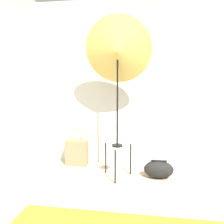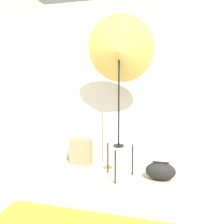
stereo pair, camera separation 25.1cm
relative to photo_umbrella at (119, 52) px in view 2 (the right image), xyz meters
The scene contains 4 objects.
wall_back 0.74m from the photo_umbrella, 68.39° to the left, with size 8.00×0.05×2.60m.
photo_umbrella is the anchor object (origin of this frame).
tote_bag 1.72m from the photo_umbrella, 153.83° to the left, with size 0.35×0.15×0.59m.
duffel_bag 1.72m from the photo_umbrella, ahead, with size 0.41×0.25×0.25m.
Camera 2 is at (0.39, -1.31, 1.36)m, focal length 35.00 mm.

